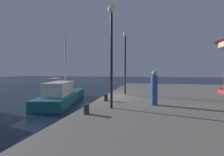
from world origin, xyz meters
The scene contains 8 objects.
ground_plane centered at (0.00, 0.00, 0.00)m, with size 120.00×120.00×0.00m, color black.
sailboat_teal centered at (-3.81, 0.87, 0.62)m, with size 3.66×7.60×5.63m.
motorboat_red centered at (-8.62, 8.17, 0.59)m, with size 2.24×4.23×1.62m.
lamp_post_near_edge centered at (1.35, -3.53, 3.97)m, with size 0.36×0.36×4.69m.
lamp_post_mid_promenade centered at (1.30, 1.18, 3.93)m, with size 0.36×0.36×4.62m.
bollard_south centered at (0.60, -4.73, 1.00)m, with size 0.24×0.24×0.40m, color #2D2D33.
bollard_center centered at (0.63, -1.87, 1.00)m, with size 0.24×0.24×0.40m, color #2D2D33.
person_by_the_water centered at (3.30, -2.35, 1.61)m, with size 0.34×0.34×1.74m.
Camera 1 is at (3.02, -10.59, 2.52)m, focal length 25.32 mm.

